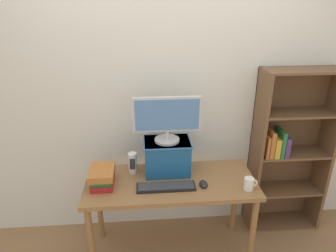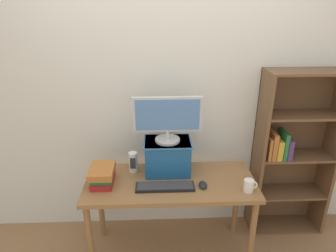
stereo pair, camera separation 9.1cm
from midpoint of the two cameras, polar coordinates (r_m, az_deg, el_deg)
ground_plane at (r=2.94m, az=-0.49°, el=-22.64°), size 12.00×12.00×0.00m
back_wall at (r=2.65m, az=-1.37°, el=5.39°), size 7.00×0.08×2.60m
desk at (r=2.51m, az=-0.54°, el=-12.12°), size 1.37×0.58×0.75m
bookshelf_unit at (r=2.98m, az=20.97°, el=-4.49°), size 0.69×0.28×1.57m
riser_box at (r=2.51m, az=-1.22°, el=-5.69°), size 0.39×0.28×0.29m
computer_monitor at (r=2.37m, az=-1.29°, el=1.59°), size 0.55×0.20×0.38m
keyboard at (r=2.37m, az=-1.51°, el=-11.50°), size 0.46×0.13×0.02m
computer_mouse at (r=2.40m, az=5.66°, el=-10.93°), size 0.06×0.10×0.04m
book_stack at (r=2.44m, az=-13.45°, el=-9.38°), size 0.19×0.26×0.14m
coffee_mug at (r=2.40m, az=14.13°, el=-10.64°), size 0.11×0.07×0.10m
desk_speaker at (r=2.55m, az=-7.78°, el=-6.97°), size 0.07×0.08×0.18m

